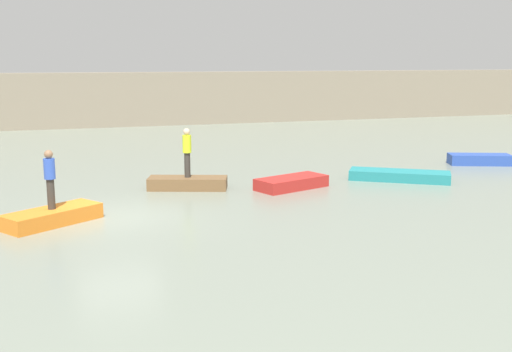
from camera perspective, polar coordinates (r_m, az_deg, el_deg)
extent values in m
plane|color=gray|center=(19.55, -12.55, -3.69)|extent=(120.00, 120.00, 0.00)
cube|color=gray|center=(45.34, -16.01, 6.65)|extent=(80.00, 1.20, 3.81)
cube|color=orange|center=(19.20, -18.10, -3.54)|extent=(2.96, 2.48, 0.45)
cube|color=brown|center=(23.24, -6.25, -0.65)|extent=(3.05, 1.87, 0.45)
cube|color=red|center=(23.26, 3.26, -0.62)|extent=(2.98, 2.04, 0.43)
cube|color=teal|center=(25.40, 12.96, 0.03)|extent=(3.90, 3.12, 0.39)
cube|color=#2B4CAD|center=(30.25, 19.74, 1.44)|extent=(2.90, 1.91, 0.47)
cylinder|color=#38332D|center=(19.06, -18.22, -1.57)|extent=(0.22, 0.22, 0.90)
cylinder|color=blue|center=(18.92, -18.35, 0.64)|extent=(0.32, 0.32, 0.60)
sphere|color=#936B4C|center=(18.85, -18.42, 1.90)|extent=(0.25, 0.25, 0.25)
cylinder|color=#38332D|center=(23.11, -6.29, 1.01)|extent=(0.22, 0.22, 0.92)
cylinder|color=#D8F226|center=(23.00, -6.33, 2.94)|extent=(0.32, 0.32, 0.65)
sphere|color=beige|center=(22.94, -6.35, 4.05)|extent=(0.25, 0.25, 0.25)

